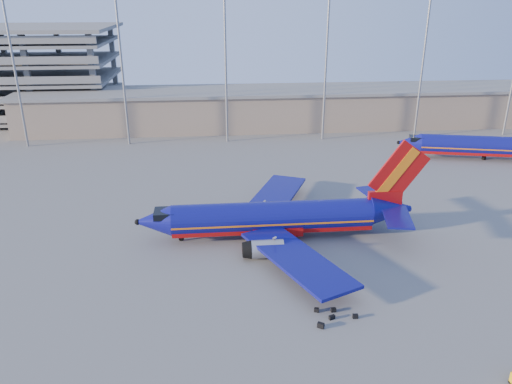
# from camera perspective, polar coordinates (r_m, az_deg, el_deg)

# --- Properties ---
(ground) EXTENTS (220.00, 220.00, 0.00)m
(ground) POSITION_cam_1_polar(r_m,az_deg,el_deg) (61.66, 3.02, -5.77)
(ground) COLOR slate
(ground) RESTS_ON ground
(terminal_building) EXTENTS (122.00, 16.00, 8.50)m
(terminal_building) POSITION_cam_1_polar(r_m,az_deg,el_deg) (116.10, 3.96, 9.66)
(terminal_building) COLOR gray
(terminal_building) RESTS_ON ground
(light_mast_row) EXTENTS (101.60, 1.60, 28.65)m
(light_mast_row) POSITION_cam_1_polar(r_m,az_deg,el_deg) (101.56, 2.35, 15.54)
(light_mast_row) COLOR gray
(light_mast_row) RESTS_ON ground
(aircraft_main) EXTENTS (36.00, 34.69, 12.20)m
(aircraft_main) POSITION_cam_1_polar(r_m,az_deg,el_deg) (61.95, 2.66, -2.94)
(aircraft_main) COLOR navy
(aircraft_main) RESTS_ON ground
(aircraft_second) EXTENTS (33.61, 15.20, 11.55)m
(aircraft_second) POSITION_cam_1_polar(r_m,az_deg,el_deg) (100.83, 25.27, 4.79)
(aircraft_second) COLOR navy
(aircraft_second) RESTS_ON ground
(luggage_pile) EXTENTS (4.16, 3.00, 0.52)m
(luggage_pile) POSITION_cam_1_polar(r_m,az_deg,el_deg) (48.73, 8.55, -13.93)
(luggage_pile) COLOR black
(luggage_pile) RESTS_ON ground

